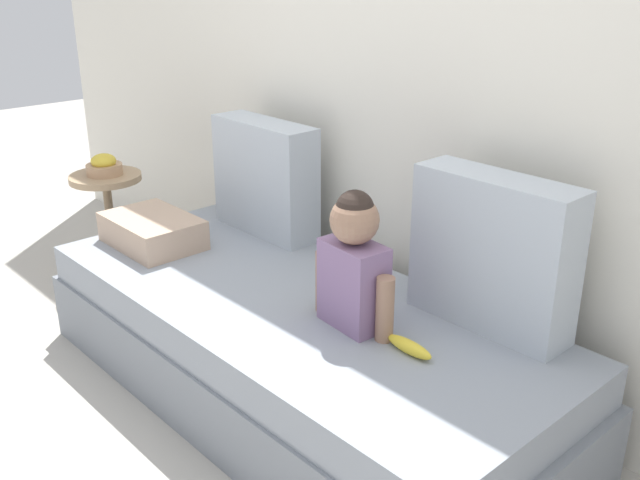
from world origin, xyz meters
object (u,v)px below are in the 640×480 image
object	(u,v)px
fruit_bowl	(104,166)
folded_blanket	(153,231)
throw_pillow_left	(265,177)
throw_pillow_right	(493,253)
banana	(409,347)
couch	(293,348)
toddler	(354,261)
side_table	(108,201)

from	to	relation	value
fruit_bowl	folded_blanket	bearing A→B (deg)	-10.79
throw_pillow_left	throw_pillow_right	xyz separation A→B (m)	(1.12, 0.00, 0.01)
throw_pillow_right	folded_blanket	distance (m)	1.39
banana	throw_pillow_right	bearing A→B (deg)	82.40
couch	banana	bearing A→B (deg)	1.11
folded_blanket	throw_pillow_right	bearing A→B (deg)	18.65
folded_blanket	throw_pillow_left	bearing A→B (deg)	67.77
throw_pillow_left	folded_blanket	distance (m)	0.51
folded_blanket	fruit_bowl	size ratio (longest dim) A/B	2.40
couch	folded_blanket	xyz separation A→B (m)	(-0.74, -0.11, 0.26)
couch	toddler	distance (m)	0.51
throw_pillow_right	toddler	bearing A→B (deg)	-131.42
throw_pillow_right	fruit_bowl	distance (m)	1.96
throw_pillow_right	banana	bearing A→B (deg)	-97.60
banana	side_table	bearing A→B (deg)	179.95
banana	fruit_bowl	xyz separation A→B (m)	(-1.89, 0.00, 0.16)
folded_blanket	fruit_bowl	world-z (taller)	fruit_bowl
toddler	folded_blanket	xyz separation A→B (m)	(-1.02, -0.12, -0.16)
toddler	banana	world-z (taller)	toddler
couch	side_table	xyz separation A→B (m)	(-1.37, 0.01, 0.21)
toddler	side_table	bearing A→B (deg)	-179.96
couch	fruit_bowl	size ratio (longest dim) A/B	12.27
throw_pillow_right	couch	bearing A→B (deg)	-149.42
toddler	side_table	world-z (taller)	toddler
throw_pillow_right	banana	world-z (taller)	throw_pillow_right
toddler	fruit_bowl	distance (m)	1.65
couch	toddler	size ratio (longest dim) A/B	4.58
couch	side_table	distance (m)	1.39
folded_blanket	banana	bearing A→B (deg)	5.35
couch	throw_pillow_left	distance (m)	0.79
throw_pillow_right	toddler	distance (m)	0.43
banana	folded_blanket	distance (m)	1.27
throw_pillow_left	side_table	bearing A→B (deg)	-158.37
couch	fruit_bowl	distance (m)	1.42
couch	throw_pillow_right	xyz separation A→B (m)	(0.56, 0.33, 0.45)
throw_pillow_right	folded_blanket	xyz separation A→B (m)	(-1.30, -0.44, -0.18)
throw_pillow_left	banana	distance (m)	1.15
toddler	folded_blanket	bearing A→B (deg)	-173.26
throw_pillow_left	side_table	distance (m)	0.90
throw_pillow_right	toddler	xyz separation A→B (m)	(-0.28, -0.32, -0.02)
throw_pillow_left	toddler	size ratio (longest dim) A/B	1.14
couch	folded_blanket	bearing A→B (deg)	-171.71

